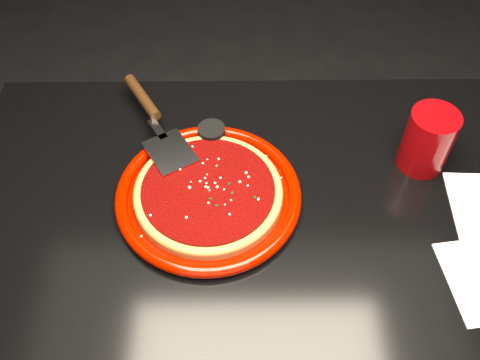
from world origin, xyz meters
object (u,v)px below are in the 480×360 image
cup (427,140)px  ramekin (212,135)px  pizza_server (156,121)px  table (267,312)px  plate (208,195)px

cup → ramekin: cup is taller
pizza_server → ramekin: pizza_server is taller
table → cup: 0.55m
plate → cup: bearing=11.7°
table → plate: plate is taller
table → cup: bearing=26.5°
plate → cup: (0.42, 0.09, 0.05)m
table → cup: cup is taller
table → pizza_server: (-0.23, 0.23, 0.42)m
plate → pizza_server: (-0.11, 0.17, 0.03)m
table → plate: (-0.12, 0.06, 0.39)m
pizza_server → table: bearing=-74.7°
cup → ramekin: size_ratio=2.34×
table → plate: 0.41m
pizza_server → ramekin: bearing=-40.3°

